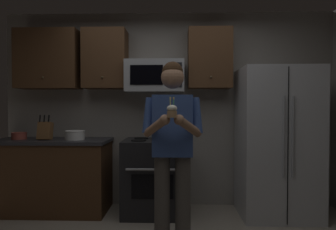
% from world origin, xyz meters
% --- Properties ---
extents(wall_back, '(4.40, 0.10, 2.60)m').
position_xyz_m(wall_back, '(0.00, 1.75, 1.30)').
color(wall_back, gray).
rests_on(wall_back, ground).
extents(oven_range, '(0.76, 0.70, 0.93)m').
position_xyz_m(oven_range, '(-0.15, 1.36, 0.46)').
color(oven_range, black).
rests_on(oven_range, ground).
extents(microwave, '(0.74, 0.41, 0.40)m').
position_xyz_m(microwave, '(-0.15, 1.48, 1.72)').
color(microwave, '#9EA0A5').
extents(refrigerator, '(0.90, 0.75, 1.80)m').
position_xyz_m(refrigerator, '(1.35, 1.32, 0.90)').
color(refrigerator, '#B7BABF').
rests_on(refrigerator, ground).
extents(cabinet_row_upper, '(2.78, 0.36, 0.76)m').
position_xyz_m(cabinet_row_upper, '(-0.72, 1.53, 1.95)').
color(cabinet_row_upper, '#4C301C').
extents(counter_left, '(1.44, 0.66, 0.92)m').
position_xyz_m(counter_left, '(-1.45, 1.38, 0.46)').
color(counter_left, '#4C301C').
rests_on(counter_left, ground).
extents(knife_block, '(0.16, 0.15, 0.32)m').
position_xyz_m(knife_block, '(-1.52, 1.33, 1.03)').
color(knife_block, brown).
rests_on(knife_block, counter_left).
extents(bowl_large_white, '(0.25, 0.25, 0.11)m').
position_xyz_m(bowl_large_white, '(-1.15, 1.34, 0.98)').
color(bowl_large_white, white).
rests_on(bowl_large_white, counter_left).
extents(bowl_small_colored, '(0.19, 0.19, 0.09)m').
position_xyz_m(bowl_small_colored, '(-1.88, 1.39, 0.97)').
color(bowl_small_colored, '#B24C3F').
rests_on(bowl_small_colored, counter_left).
extents(person, '(0.60, 0.48, 1.76)m').
position_xyz_m(person, '(0.09, 0.50, 1.00)').
color(person, '#4C4742').
rests_on(person, ground).
extents(cupcake, '(0.09, 0.09, 0.17)m').
position_xyz_m(cupcake, '(0.09, 0.17, 1.29)').
color(cupcake, '#A87F56').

